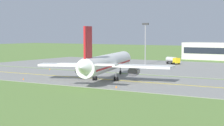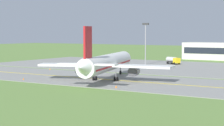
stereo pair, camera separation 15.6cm
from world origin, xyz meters
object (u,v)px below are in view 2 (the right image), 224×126
object	(u,v)px
service_truck_baggage	(91,62)
service_truck_fuel	(173,60)
apron_light_mast	(145,38)
airplane_lead	(107,63)

from	to	relation	value
service_truck_baggage	service_truck_fuel	xyz separation A→B (m)	(20.07, 22.68, 0.00)
service_truck_fuel	apron_light_mast	size ratio (longest dim) A/B	0.43
apron_light_mast	service_truck_baggage	bearing A→B (deg)	-134.48
airplane_lead	service_truck_fuel	xyz separation A→B (m)	(-6.32, 53.55, -2.60)
airplane_lead	apron_light_mast	world-z (taller)	apron_light_mast
airplane_lead	service_truck_baggage	world-z (taller)	airplane_lead
apron_light_mast	service_truck_fuel	bearing A→B (deg)	53.69
airplane_lead	apron_light_mast	distance (m)	46.76
airplane_lead	service_truck_baggage	distance (m)	40.70
service_truck_baggage	apron_light_mast	bearing A→B (deg)	45.52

